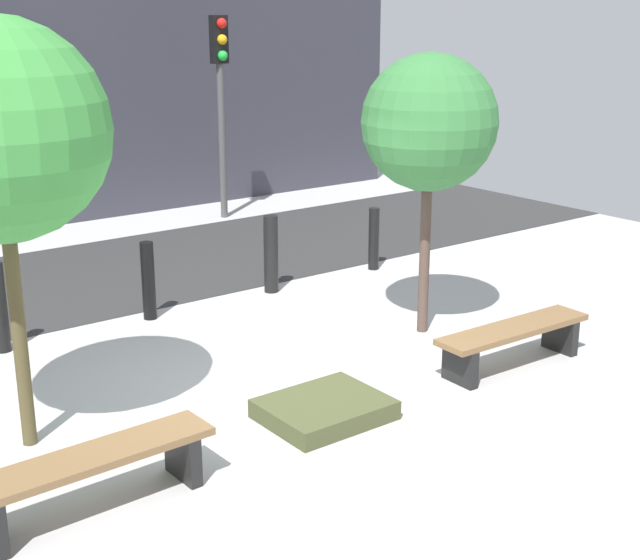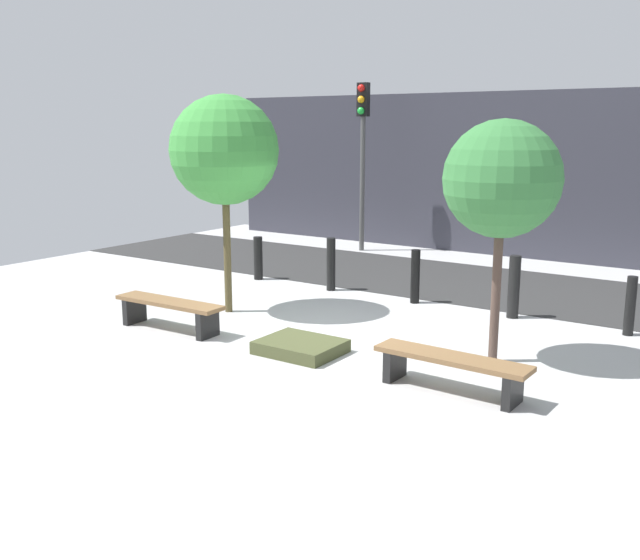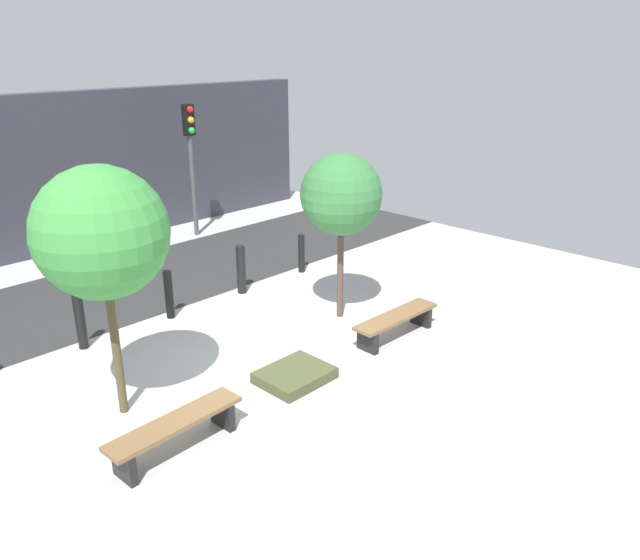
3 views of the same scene
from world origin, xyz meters
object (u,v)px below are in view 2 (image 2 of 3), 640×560
bench_left (169,309)px  bollard_left (331,264)px  traffic_light_west (363,137)px  bollard_right (514,287)px  bollard_center (415,276)px  bench_right (451,366)px  planter_bed (301,347)px  tree_behind_left_bench (224,151)px  tree_behind_right_bench (502,180)px  bollard_far_right (630,306)px  bollard_far_left (258,258)px

bench_left → bollard_left: 3.62m
bench_left → traffic_light_west: 8.13m
bench_left → bollard_right: bearing=40.1°
bollard_center → bollard_right: (1.74, 0.00, 0.04)m
bench_right → traffic_light_west: bearing=128.8°
planter_bed → tree_behind_left_bench: size_ratio=0.31×
tree_behind_right_bench → bollard_far_right: size_ratio=3.52×
planter_bed → bollard_left: 3.82m
bollard_right → traffic_light_west: bearing=142.2°
planter_bed → bollard_right: size_ratio=1.06×
planter_bed → traffic_light_west: (-3.53, 7.46, 2.66)m
bench_right → tree_behind_right_bench: (0.00, 1.32, 2.03)m
bollard_far_left → bollard_center: (3.47, 0.00, 0.04)m
bench_left → bollard_center: (2.27, 3.58, 0.14)m
tree_behind_right_bench → bollard_center: 3.71m
bollard_far_right → bench_right: bearing=-108.6°
bollard_far_left → bollard_far_right: size_ratio=0.98×
bollard_far_left → bollard_far_right: bearing=0.0°
bench_right → tree_behind_left_bench: (-4.53, 1.32, 2.30)m
bench_left → bollard_far_left: bollard_far_left is taller
tree_behind_left_bench → bench_left: bearing=-90.0°
bollard_right → bollard_far_right: (1.74, 0.00, -0.06)m
tree_behind_left_bench → tree_behind_right_bench: bearing=0.0°
bollard_center → bollard_right: bearing=0.0°
planter_bed → bollard_left: (-1.74, 3.38, 0.41)m
bench_right → bollard_left: bollard_left is taller
tree_behind_left_bench → bollard_far_left: 3.37m
tree_behind_left_bench → bollard_far_right: bearing=21.5°
bollard_left → tree_behind_left_bench: bearing=-103.2°
bench_left → bollard_right: bollard_right is taller
bollard_far_left → bollard_center: size_ratio=0.92×
bollard_left → traffic_light_west: 5.00m
tree_behind_left_bench → bollard_left: bearing=76.8°
planter_bed → bollard_far_right: bearing=44.3°
bollard_far_left → traffic_light_west: size_ratio=0.21×
tree_behind_right_bench → bollard_far_left: (-5.74, 2.26, -1.92)m
planter_bed → bollard_far_left: 4.86m
planter_bed → bollard_left: size_ratio=1.08×
bollard_far_right → bollard_right: bearing=180.0°
planter_bed → tree_behind_left_bench: 3.58m
tree_behind_right_bench → bollard_center: tree_behind_right_bench is taller
bollard_far_right → tree_behind_left_bench: bearing=-158.5°
bollard_far_left → bollard_far_right: 6.94m
bench_right → planter_bed: (-2.27, 0.20, -0.23)m
planter_bed → tree_behind_right_bench: 3.39m
bench_right → planter_bed: 2.29m
traffic_light_west → bollard_far_right: bearing=-30.3°
bollard_far_left → bollard_center: bearing=0.0°
bollard_center → traffic_light_west: bearing=130.8°
bollard_center → planter_bed: bearing=-90.0°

